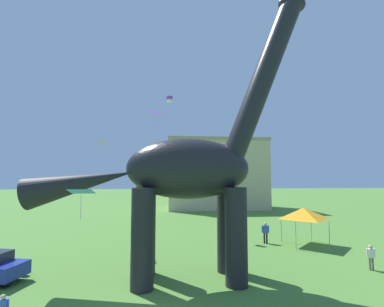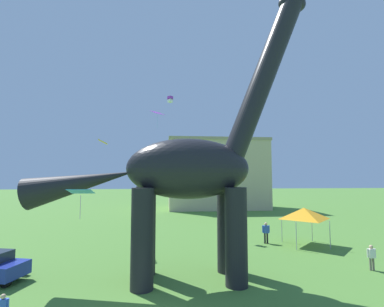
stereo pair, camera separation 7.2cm
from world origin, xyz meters
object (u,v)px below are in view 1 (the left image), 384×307
(kite_far_right, at_px, (256,95))
(person_photographer, at_px, (371,255))
(kite_drifting, at_px, (170,99))
(dinosaur_sculpture, at_px, (187,169))
(person_vendor_side, at_px, (3,307))
(festival_canopy_tent, at_px, (303,213))
(kite_apex, at_px, (102,142))
(kite_mid_left, at_px, (157,113))
(person_strolling_adult, at_px, (265,231))
(kite_trailing, at_px, (81,192))

(kite_far_right, bearing_deg, person_photographer, -19.55)
(kite_drifting, bearing_deg, dinosaur_sculpture, -87.04)
(person_vendor_side, distance_m, person_photographer, 18.79)
(kite_drifting, bearing_deg, festival_canopy_tent, -35.51)
(kite_apex, distance_m, kite_mid_left, 12.42)
(festival_canopy_tent, bearing_deg, person_photographer, -81.49)
(person_strolling_adult, distance_m, kite_far_right, 11.44)
(kite_mid_left, xyz_separation_m, kite_trailing, (-1.99, -23.60, -8.36))
(person_strolling_adult, height_order, kite_trailing, kite_trailing)
(kite_mid_left, bearing_deg, dinosaur_sculpture, -83.12)
(kite_trailing, bearing_deg, kite_apex, 99.27)
(person_vendor_side, height_order, kite_apex, kite_apex)
(person_strolling_adult, xyz_separation_m, festival_canopy_tent, (2.92, -0.88, 1.51))
(kite_drifting, distance_m, kite_trailing, 21.69)
(festival_canopy_tent, bearing_deg, person_vendor_side, -147.70)
(dinosaur_sculpture, distance_m, kite_trailing, 6.55)
(person_photographer, distance_m, kite_mid_left, 25.74)
(person_vendor_side, relative_size, kite_drifting, 1.82)
(dinosaur_sculpture, distance_m, kite_far_right, 7.60)
(kite_drifting, xyz_separation_m, kite_apex, (-5.61, -6.48, -5.53))
(kite_mid_left, bearing_deg, person_strolling_adult, -49.38)
(person_photographer, height_order, kite_drifting, kite_drifting)
(dinosaur_sculpture, relative_size, person_vendor_side, 14.02)
(person_strolling_adult, distance_m, festival_canopy_tent, 3.40)
(festival_canopy_tent, distance_m, kite_far_right, 10.80)
(person_vendor_side, distance_m, person_strolling_adult, 18.58)
(kite_far_right, relative_size, kite_mid_left, 0.57)
(person_photographer, height_order, kite_mid_left, kite_mid_left)
(person_photographer, xyz_separation_m, kite_apex, (-17.42, 7.55, 7.51))
(dinosaur_sculpture, height_order, kite_apex, dinosaur_sculpture)
(kite_trailing, bearing_deg, kite_far_right, 39.64)
(kite_mid_left, relative_size, kite_trailing, 1.97)
(dinosaur_sculpture, bearing_deg, kite_trailing, -157.39)
(person_vendor_side, bearing_deg, festival_canopy_tent, -176.48)
(person_photographer, distance_m, kite_far_right, 12.09)
(person_vendor_side, distance_m, kite_drifting, 23.75)
(person_strolling_adult, relative_size, kite_drifting, 2.65)
(dinosaur_sculpture, height_order, kite_drifting, dinosaur_sculpture)
(person_vendor_side, bearing_deg, kite_mid_left, -130.90)
(kite_far_right, bearing_deg, person_strolling_adult, 65.47)
(festival_canopy_tent, xyz_separation_m, kite_far_right, (-5.19, -4.10, 8.54))
(dinosaur_sculpture, bearing_deg, kite_far_right, 2.41)
(person_photographer, distance_m, kite_trailing, 16.74)
(festival_canopy_tent, relative_size, kite_trailing, 2.89)
(festival_canopy_tent, xyz_separation_m, kite_apex, (-16.48, 1.27, 5.85))
(person_strolling_adult, distance_m, person_photographer, 8.13)
(festival_canopy_tent, relative_size, kite_mid_left, 1.46)
(person_vendor_side, distance_m, kite_apex, 14.43)
(festival_canopy_tent, height_order, kite_trailing, kite_trailing)
(kite_drifting, relative_size, kite_far_right, 0.52)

